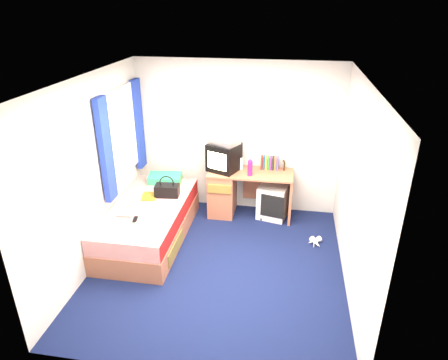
% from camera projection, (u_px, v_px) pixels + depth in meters
% --- Properties ---
extents(ground, '(3.40, 3.40, 0.00)m').
position_uv_depth(ground, '(218.00, 266.00, 5.24)').
color(ground, '#0C1438').
rests_on(ground, ground).
extents(room_shell, '(3.40, 3.40, 3.40)m').
position_uv_depth(room_shell, '(218.00, 163.00, 4.63)').
color(room_shell, white).
rests_on(room_shell, ground).
extents(bed, '(1.01, 2.00, 0.54)m').
position_uv_depth(bed, '(149.00, 222.00, 5.73)').
color(bed, '#B56B4B').
rests_on(bed, ground).
extents(pillow, '(0.56, 0.40, 0.11)m').
position_uv_depth(pillow, '(165.00, 178.00, 6.32)').
color(pillow, teal).
rests_on(pillow, bed).
extents(desk, '(1.30, 0.55, 0.75)m').
position_uv_depth(desk, '(233.00, 190.00, 6.36)').
color(desk, '#B56B4B').
rests_on(desk, ground).
extents(storage_cube, '(0.52, 0.52, 0.54)m').
position_uv_depth(storage_cube, '(273.00, 201.00, 6.32)').
color(storage_cube, white).
rests_on(storage_cube, ground).
extents(crt_tv, '(0.55, 0.53, 0.43)m').
position_uv_depth(crt_tv, '(224.00, 157.00, 6.15)').
color(crt_tv, black).
rests_on(crt_tv, desk).
extents(vcr, '(0.52, 0.46, 0.08)m').
position_uv_depth(vcr, '(224.00, 141.00, 6.04)').
color(vcr, '#ADADAF').
rests_on(vcr, crt_tv).
extents(book_row, '(0.27, 0.13, 0.20)m').
position_uv_depth(book_row, '(270.00, 163.00, 6.24)').
color(book_row, maroon).
rests_on(book_row, desk).
extents(picture_frame, '(0.04, 0.12, 0.14)m').
position_uv_depth(picture_frame, '(284.00, 165.00, 6.23)').
color(picture_frame, black).
rests_on(picture_frame, desk).
extents(pink_water_bottle, '(0.09, 0.09, 0.23)m').
position_uv_depth(pink_water_bottle, '(250.00, 168.00, 6.00)').
color(pink_water_bottle, '#D01D67').
rests_on(pink_water_bottle, desk).
extents(aerosol_can, '(0.07, 0.07, 0.20)m').
position_uv_depth(aerosol_can, '(241.00, 163.00, 6.22)').
color(aerosol_can, white).
rests_on(aerosol_can, desk).
extents(handbag, '(0.36, 0.23, 0.32)m').
position_uv_depth(handbag, '(167.00, 190.00, 5.85)').
color(handbag, black).
rests_on(handbag, bed).
extents(towel, '(0.27, 0.23, 0.09)m').
position_uv_depth(towel, '(153.00, 211.00, 5.37)').
color(towel, silver).
rests_on(towel, bed).
extents(magazine, '(0.26, 0.31, 0.01)m').
position_uv_depth(magazine, '(149.00, 196.00, 5.85)').
color(magazine, yellow).
rests_on(magazine, bed).
extents(water_bottle, '(0.21, 0.09, 0.07)m').
position_uv_depth(water_bottle, '(125.00, 214.00, 5.32)').
color(water_bottle, silver).
rests_on(water_bottle, bed).
extents(colour_swatch_fan, '(0.22, 0.07, 0.01)m').
position_uv_depth(colour_swatch_fan, '(138.00, 224.00, 5.15)').
color(colour_swatch_fan, yellow).
rests_on(colour_swatch_fan, bed).
extents(remote_control, '(0.08, 0.17, 0.02)m').
position_uv_depth(remote_control, '(135.00, 220.00, 5.23)').
color(remote_control, black).
rests_on(remote_control, bed).
extents(window_assembly, '(0.11, 1.42, 1.40)m').
position_uv_depth(window_assembly, '(122.00, 135.00, 5.69)').
color(window_assembly, silver).
rests_on(window_assembly, room_shell).
extents(white_heels, '(0.23, 0.27, 0.09)m').
position_uv_depth(white_heels, '(315.00, 242.00, 5.67)').
color(white_heels, white).
rests_on(white_heels, ground).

